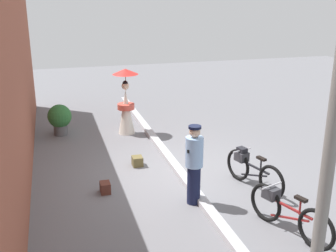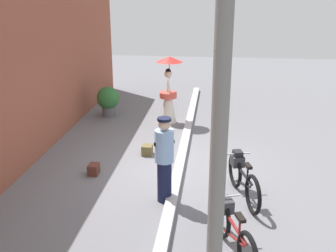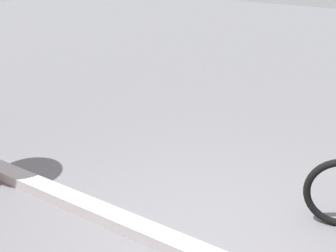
{
  "view_description": "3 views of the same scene",
  "coord_description": "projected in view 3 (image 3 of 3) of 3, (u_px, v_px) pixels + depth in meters",
  "views": [
    {
      "loc": [
        -8.28,
        2.64,
        3.94
      ],
      "look_at": [
        -0.06,
        0.26,
        1.17
      ],
      "focal_mm": 43.93,
      "sensor_mm": 36.0,
      "label": 1
    },
    {
      "loc": [
        -8.0,
        -0.7,
        3.7
      ],
      "look_at": [
        0.02,
        0.26,
        0.94
      ],
      "focal_mm": 43.28,
      "sensor_mm": 36.0,
      "label": 2
    },
    {
      "loc": [
        -1.35,
        2.64,
        2.51
      ],
      "look_at": [
        0.3,
        0.18,
        1.25
      ],
      "focal_mm": 47.71,
      "sensor_mm": 36.0,
      "label": 3
    }
  ],
  "objects": []
}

